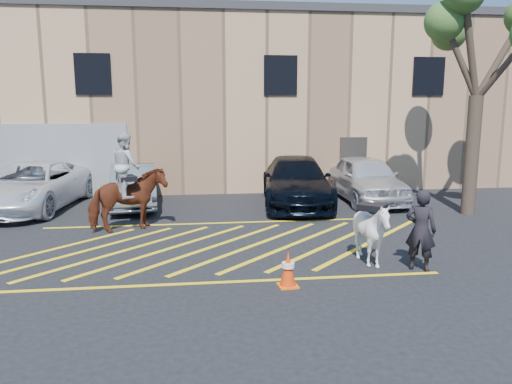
{
  "coord_description": "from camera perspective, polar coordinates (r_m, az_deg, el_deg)",
  "views": [
    {
      "loc": [
        -0.38,
        -12.43,
        3.63
      ],
      "look_at": [
        1.2,
        0.2,
        1.3
      ],
      "focal_mm": 35.0,
      "sensor_mm": 36.0,
      "label": 1
    }
  ],
  "objects": [
    {
      "name": "car_white_suv",
      "position": [
        18.71,
        12.48,
        1.51
      ],
      "size": [
        2.0,
        4.88,
        1.66
      ],
      "primitive_type": "imported",
      "rotation": [
        0.0,
        0.0,
        -0.01
      ],
      "color": "silver",
      "rests_on": "ground"
    },
    {
      "name": "car_white_pickup",
      "position": [
        18.48,
        -24.29,
        0.62
      ],
      "size": [
        3.4,
        6.02,
        1.59
      ],
      "primitive_type": "imported",
      "rotation": [
        0.0,
        0.0,
        -0.14
      ],
      "color": "white",
      "rests_on": "ground"
    },
    {
      "name": "warehouse",
      "position": [
        24.42,
        -6.38,
        10.35
      ],
      "size": [
        32.42,
        10.2,
        7.3
      ],
      "color": "tan",
      "rests_on": "ground"
    },
    {
      "name": "car_blue_suv",
      "position": [
        17.78,
        4.6,
        1.24
      ],
      "size": [
        2.95,
        5.88,
        1.64
      ],
      "primitive_type": "imported",
      "rotation": [
        0.0,
        0.0,
        -0.12
      ],
      "color": "black",
      "rests_on": "ground"
    },
    {
      "name": "saddled_white",
      "position": [
        11.39,
        13.06,
        -4.52
      ],
      "size": [
        1.79,
        1.81,
        1.49
      ],
      "color": "white",
      "rests_on": "ground"
    },
    {
      "name": "hatching_zone",
      "position": [
        12.66,
        -5.16,
        -6.3
      ],
      "size": [
        12.6,
        5.12,
        0.01
      ],
      "color": "yellow",
      "rests_on": "ground"
    },
    {
      "name": "tree",
      "position": [
        17.43,
        24.32,
        16.28
      ],
      "size": [
        3.99,
        4.37,
        7.31
      ],
      "color": "#423128",
      "rests_on": "ground"
    },
    {
      "name": "traffic_cone",
      "position": [
        9.98,
        3.68,
        -8.74
      ],
      "size": [
        0.42,
        0.42,
        0.73
      ],
      "color": "#FF620A",
      "rests_on": "ground"
    },
    {
      "name": "ground",
      "position": [
        12.95,
        -5.21,
        -5.94
      ],
      "size": [
        90.0,
        90.0,
        0.0
      ],
      "primitive_type": "plane",
      "color": "black",
      "rests_on": "ground"
    },
    {
      "name": "car_silver_sedan",
      "position": [
        17.87,
        -13.85,
        0.67
      ],
      "size": [
        1.94,
        4.45,
        1.42
      ],
      "primitive_type": "imported",
      "rotation": [
        0.0,
        0.0,
        0.1
      ],
      "color": "gray",
      "rests_on": "ground"
    },
    {
      "name": "handler",
      "position": [
        11.32,
        18.31,
        -4.17
      ],
      "size": [
        0.78,
        0.72,
        1.78
      ],
      "primitive_type": "imported",
      "rotation": [
        0.0,
        0.0,
        2.54
      ],
      "color": "black",
      "rests_on": "ground"
    },
    {
      "name": "mounted_bay",
      "position": [
        14.42,
        -14.51,
        0.02
      ],
      "size": [
        2.31,
        1.71,
        2.78
      ],
      "color": "#5F2F16",
      "rests_on": "ground"
    }
  ]
}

